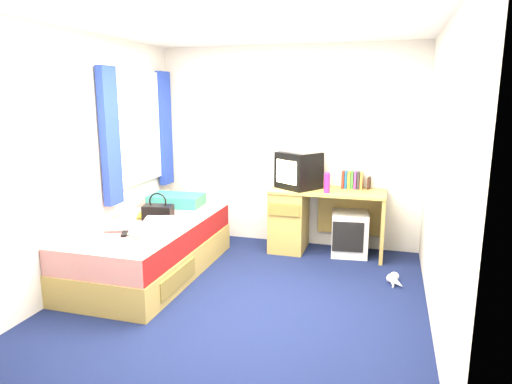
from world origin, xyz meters
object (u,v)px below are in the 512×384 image
(storage_cube, at_px, (349,233))
(remote_control, at_px, (125,234))
(bed, at_px, (151,248))
(pillow, at_px, (176,200))
(aerosol_can, at_px, (321,180))
(magazine, at_px, (148,215))
(towel, at_px, (161,224))
(desk, at_px, (304,217))
(picture_frame, at_px, (369,183))
(pink_water_bottle, at_px, (327,184))
(water_bottle, at_px, (115,228))
(white_heels, at_px, (395,281))
(vcr, at_px, (299,149))
(crt_tv, at_px, (299,170))
(colour_swatch_fan, at_px, (134,236))
(handbag, at_px, (158,212))

(storage_cube, relative_size, remote_control, 3.14)
(bed, xyz_separation_m, pillow, (-0.07, 0.76, 0.34))
(aerosol_can, xyz_separation_m, magazine, (-1.72, -1.01, -0.29))
(magazine, height_order, remote_control, remote_control)
(towel, xyz_separation_m, remote_control, (-0.24, -0.26, -0.04))
(desk, distance_m, picture_frame, 0.85)
(pillow, distance_m, picture_frame, 2.26)
(pink_water_bottle, bearing_deg, bed, -148.91)
(aerosol_can, bearing_deg, water_bottle, -136.56)
(pink_water_bottle, bearing_deg, towel, -140.91)
(bed, bearing_deg, white_heels, 9.20)
(pillow, xyz_separation_m, white_heels, (2.49, -0.36, -0.57))
(vcr, height_order, remote_control, vcr)
(picture_frame, relative_size, water_bottle, 0.70)
(crt_tv, height_order, towel, crt_tv)
(pink_water_bottle, distance_m, magazine, 1.99)
(vcr, distance_m, magazine, 1.86)
(colour_swatch_fan, bearing_deg, towel, 65.03)
(picture_frame, distance_m, magazine, 2.53)
(pillow, relative_size, aerosol_can, 3.44)
(storage_cube, bearing_deg, bed, -154.93)
(towel, bearing_deg, water_bottle, -152.37)
(water_bottle, bearing_deg, storage_cube, 36.48)
(desk, bearing_deg, storage_cube, -0.61)
(vcr, distance_m, colour_swatch_fan, 2.13)
(vcr, height_order, pink_water_bottle, vcr)
(aerosol_can, distance_m, magazine, 2.01)
(storage_cube, height_order, magazine, magazine)
(water_bottle, relative_size, white_heels, 0.73)
(colour_swatch_fan, bearing_deg, handbag, 97.09)
(towel, bearing_deg, colour_swatch_fan, -114.97)
(storage_cube, bearing_deg, remote_control, -146.88)
(handbag, xyz_separation_m, towel, (0.20, -0.32, -0.03))
(vcr, relative_size, aerosol_can, 2.27)
(pillow, distance_m, water_bottle, 1.13)
(crt_tv, distance_m, aerosol_can, 0.30)
(vcr, xyz_separation_m, colour_swatch_fan, (-1.21, -1.62, -0.66))
(towel, height_order, colour_swatch_fan, towel)
(desk, relative_size, pink_water_bottle, 6.22)
(picture_frame, bearing_deg, pink_water_bottle, -132.75)
(aerosol_can, relative_size, colour_swatch_fan, 0.80)
(bed, xyz_separation_m, crt_tv, (1.30, 1.17, 0.69))
(pillow, height_order, desk, desk)
(desk, xyz_separation_m, white_heels, (1.05, -0.78, -0.37))
(remote_control, bearing_deg, pink_water_bottle, 16.30)
(desk, bearing_deg, vcr, 176.90)
(picture_frame, bearing_deg, towel, -132.97)
(handbag, bearing_deg, white_heels, -4.12)
(pillow, relative_size, water_bottle, 3.02)
(storage_cube, xyz_separation_m, aerosol_can, (-0.36, 0.09, 0.59))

